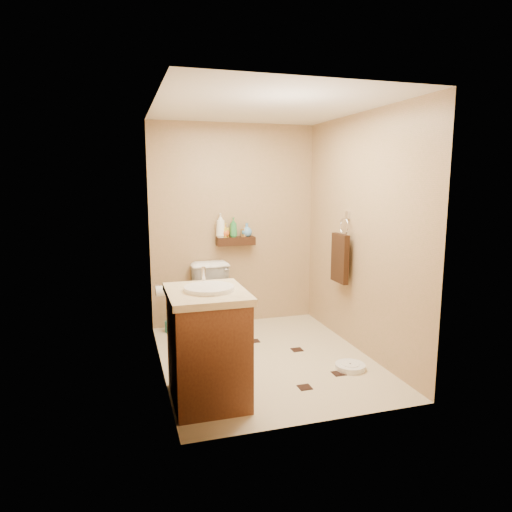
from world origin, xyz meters
name	(u,v)px	position (x,y,z in m)	size (l,w,h in m)	color
ground	(266,358)	(0.00, 0.00, 0.00)	(2.50, 2.50, 0.00)	beige
wall_back	(234,225)	(0.00, 1.25, 1.20)	(2.00, 0.04, 2.40)	tan
wall_front	(322,261)	(0.00, -1.25, 1.20)	(2.00, 0.04, 2.40)	tan
wall_left	(158,242)	(-1.00, 0.00, 1.20)	(0.04, 2.50, 2.40)	tan
wall_right	(360,235)	(1.00, 0.00, 1.20)	(0.04, 2.50, 2.40)	tan
ceiling	(266,106)	(0.00, 0.00, 2.40)	(2.00, 2.50, 0.02)	silver
wall_shelf	(236,241)	(0.00, 1.17, 1.02)	(0.46, 0.14, 0.10)	#371F0F
floor_accents	(269,360)	(0.02, -0.05, 0.00)	(1.24, 1.31, 0.01)	black
toilet	(217,301)	(-0.31, 0.83, 0.40)	(0.44, 0.78, 0.79)	white
vanity	(208,344)	(-0.70, -0.66, 0.46)	(0.61, 0.74, 1.04)	brown
bathroom_scale	(350,367)	(0.68, -0.48, 0.03)	(0.35, 0.35, 0.06)	white
toilet_brush	(170,317)	(-0.82, 1.07, 0.18)	(0.12, 0.12, 0.53)	#175F5D
towel_ring	(340,256)	(0.91, 0.25, 0.95)	(0.12, 0.30, 0.76)	silver
toilet_paper	(161,291)	(-0.94, 0.65, 0.60)	(0.12, 0.11, 0.12)	white
bottle_a	(221,225)	(-0.18, 1.17, 1.21)	(0.11, 0.11, 0.29)	white
bottle_b	(225,230)	(-0.13, 1.17, 1.15)	(0.08, 0.08, 0.17)	yellow
bottle_c	(225,231)	(-0.13, 1.17, 1.14)	(0.11, 0.11, 0.15)	#D95B19
bottle_d	(233,227)	(-0.03, 1.17, 1.19)	(0.09, 0.09, 0.23)	#2C8641
bottle_e	(245,231)	(0.11, 1.17, 1.14)	(0.07, 0.07, 0.15)	#C58841
bottle_f	(247,230)	(0.14, 1.17, 1.15)	(0.13, 0.13, 0.16)	#528FCD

